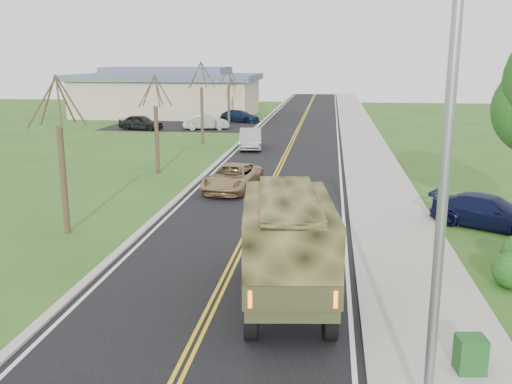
% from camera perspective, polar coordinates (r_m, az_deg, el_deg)
% --- Properties ---
extents(road, '(8.00, 120.00, 0.01)m').
position_cam_1_polar(road, '(50.71, 3.93, 5.67)').
color(road, black).
rests_on(road, ground).
extents(curb_right, '(0.30, 120.00, 0.12)m').
position_cam_1_polar(curb_right, '(50.62, 8.64, 5.60)').
color(curb_right, '#9E998E').
rests_on(curb_right, ground).
extents(sidewalk_right, '(3.20, 120.00, 0.10)m').
position_cam_1_polar(sidewalk_right, '(50.69, 10.63, 5.52)').
color(sidewalk_right, '#9E998E').
rests_on(sidewalk_right, ground).
extents(curb_left, '(0.30, 120.00, 0.10)m').
position_cam_1_polar(curb_left, '(51.13, -0.74, 5.81)').
color(curb_left, '#9E998E').
rests_on(curb_left, ground).
extents(street_light, '(1.65, 0.22, 8.00)m').
position_cam_1_polar(street_light, '(10.10, 17.67, -0.13)').
color(street_light, gray).
rests_on(street_light, ground).
extents(bare_tree_a, '(1.93, 2.26, 6.08)m').
position_cam_1_polar(bare_tree_a, '(22.91, -18.79, 2.39)').
color(bare_tree_a, '#38281C').
rests_on(bare_tree_a, ground).
extents(bare_tree_b, '(1.83, 2.14, 5.73)m').
position_cam_1_polar(bare_tree_b, '(33.98, -9.92, 5.97)').
color(bare_tree_b, '#38281C').
rests_on(bare_tree_b, ground).
extents(bare_tree_c, '(2.04, 2.39, 6.42)m').
position_cam_1_polar(bare_tree_c, '(45.48, -5.44, 8.28)').
color(bare_tree_c, '#38281C').
rests_on(bare_tree_c, ground).
extents(bare_tree_d, '(1.88, 2.20, 5.91)m').
position_cam_1_polar(bare_tree_d, '(57.23, -2.75, 9.11)').
color(bare_tree_d, '#38281C').
rests_on(bare_tree_d, ground).
extents(commercial_building, '(25.50, 21.50, 5.65)m').
position_cam_1_polar(commercial_building, '(68.96, -8.74, 9.79)').
color(commercial_building, tan).
rests_on(commercial_building, ground).
extents(military_truck, '(3.01, 6.66, 3.21)m').
position_cam_1_polar(military_truck, '(15.65, 3.09, -4.72)').
color(military_truck, black).
rests_on(military_truck, ground).
extents(suv_champagne, '(2.82, 5.09, 1.35)m').
position_cam_1_polar(suv_champagne, '(29.31, -2.38, 1.45)').
color(suv_champagne, '#977A55').
rests_on(suv_champagne, ground).
extents(sedan_silver, '(2.20, 4.75, 1.51)m').
position_cam_1_polar(sedan_silver, '(42.89, -0.56, 5.33)').
color(sedan_silver, '#A6A6AA').
rests_on(sedan_silver, ground).
extents(pickup_navy, '(4.86, 3.87, 1.32)m').
position_cam_1_polar(pickup_navy, '(24.64, 22.30, -1.86)').
color(pickup_navy, black).
rests_on(pickup_navy, ground).
extents(utility_box_near, '(0.66, 0.58, 0.80)m').
position_cam_1_polar(utility_box_near, '(13.44, 20.65, -14.94)').
color(utility_box_near, '#1C4E1D').
rests_on(utility_box_near, sidewalk_right).
extents(lot_car_dark, '(4.45, 2.44, 1.44)m').
position_cam_1_polar(lot_car_dark, '(55.46, -11.44, 6.83)').
color(lot_car_dark, black).
rests_on(lot_car_dark, ground).
extents(lot_car_silver, '(4.58, 2.57, 1.43)m').
position_cam_1_polar(lot_car_silver, '(54.92, -5.04, 6.98)').
color(lot_car_silver, '#B4B4B9').
rests_on(lot_car_silver, ground).
extents(lot_car_navy, '(4.89, 3.38, 1.31)m').
position_cam_1_polar(lot_car_navy, '(61.24, -1.66, 7.61)').
color(lot_car_navy, '#0F1D37').
rests_on(lot_car_navy, ground).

